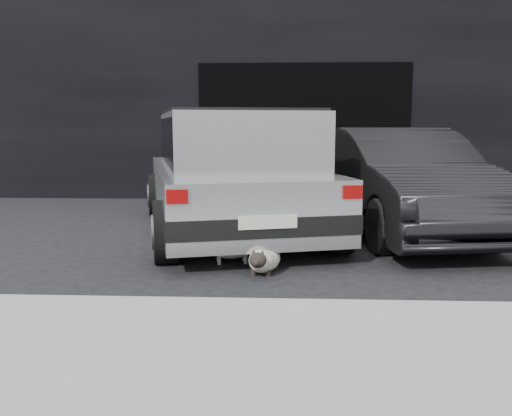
{
  "coord_description": "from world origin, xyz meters",
  "views": [
    {
      "loc": [
        0.58,
        -6.5,
        1.44
      ],
      "look_at": [
        0.33,
        -1.13,
        0.62
      ],
      "focal_mm": 38.0,
      "sensor_mm": 36.0,
      "label": 1
    }
  ],
  "objects_px": {
    "second_car": "(399,181)",
    "cat_siamese": "(264,260)",
    "silver_hatchback": "(232,167)",
    "cat_white": "(235,248)"
  },
  "relations": [
    {
      "from": "cat_white",
      "to": "second_car",
      "type": "bearing_deg",
      "value": 119.23
    },
    {
      "from": "silver_hatchback",
      "to": "second_car",
      "type": "distance_m",
      "value": 2.25
    },
    {
      "from": "second_car",
      "to": "cat_white",
      "type": "xyz_separation_m",
      "value": [
        -2.06,
        -1.75,
        -0.54
      ]
    },
    {
      "from": "silver_hatchback",
      "to": "second_car",
      "type": "height_order",
      "value": "silver_hatchback"
    },
    {
      "from": "cat_siamese",
      "to": "cat_white",
      "type": "relative_size",
      "value": 1.25
    },
    {
      "from": "silver_hatchback",
      "to": "cat_siamese",
      "type": "bearing_deg",
      "value": -90.95
    },
    {
      "from": "second_car",
      "to": "cat_siamese",
      "type": "relative_size",
      "value": 4.97
    },
    {
      "from": "cat_siamese",
      "to": "cat_white",
      "type": "height_order",
      "value": "cat_white"
    },
    {
      "from": "second_car",
      "to": "cat_siamese",
      "type": "height_order",
      "value": "second_car"
    },
    {
      "from": "cat_siamese",
      "to": "silver_hatchback",
      "type": "bearing_deg",
      "value": -64.86
    }
  ]
}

